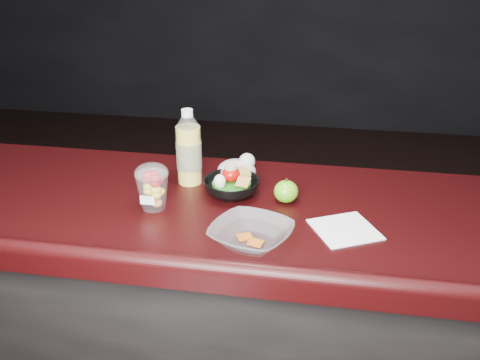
{
  "coord_description": "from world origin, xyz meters",
  "views": [
    {
      "loc": [
        0.29,
        -1.08,
        1.76
      ],
      "look_at": [
        0.04,
        0.32,
        1.1
      ],
      "focal_mm": 40.0,
      "sensor_mm": 36.0,
      "label": 1
    }
  ],
  "objects_px": {
    "snack_bowl": "(231,186)",
    "fruit_cup": "(152,186)",
    "takeout_bowl": "(251,235)",
    "green_apple": "(286,191)",
    "lemonade_bottle": "(189,153)"
  },
  "relations": [
    {
      "from": "fruit_cup",
      "to": "green_apple",
      "type": "height_order",
      "value": "fruit_cup"
    },
    {
      "from": "lemonade_bottle",
      "to": "green_apple",
      "type": "relative_size",
      "value": 3.21
    },
    {
      "from": "green_apple",
      "to": "snack_bowl",
      "type": "height_order",
      "value": "snack_bowl"
    },
    {
      "from": "green_apple",
      "to": "fruit_cup",
      "type": "bearing_deg",
      "value": -164.39
    },
    {
      "from": "snack_bowl",
      "to": "takeout_bowl",
      "type": "relative_size",
      "value": 0.77
    },
    {
      "from": "lemonade_bottle",
      "to": "green_apple",
      "type": "distance_m",
      "value": 0.34
    },
    {
      "from": "snack_bowl",
      "to": "fruit_cup",
      "type": "bearing_deg",
      "value": -149.92
    },
    {
      "from": "lemonade_bottle",
      "to": "fruit_cup",
      "type": "relative_size",
      "value": 1.75
    },
    {
      "from": "green_apple",
      "to": "snack_bowl",
      "type": "xyz_separation_m",
      "value": [
        -0.17,
        0.02,
        -0.0
      ]
    },
    {
      "from": "green_apple",
      "to": "snack_bowl",
      "type": "bearing_deg",
      "value": 174.96
    },
    {
      "from": "fruit_cup",
      "to": "snack_bowl",
      "type": "height_order",
      "value": "fruit_cup"
    },
    {
      "from": "fruit_cup",
      "to": "takeout_bowl",
      "type": "relative_size",
      "value": 0.53
    },
    {
      "from": "takeout_bowl",
      "to": "snack_bowl",
      "type": "bearing_deg",
      "value": 111.22
    },
    {
      "from": "lemonade_bottle",
      "to": "takeout_bowl",
      "type": "xyz_separation_m",
      "value": [
        0.25,
        -0.34,
        -0.08
      ]
    },
    {
      "from": "takeout_bowl",
      "to": "green_apple",
      "type": "bearing_deg",
      "value": 75.24
    }
  ]
}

